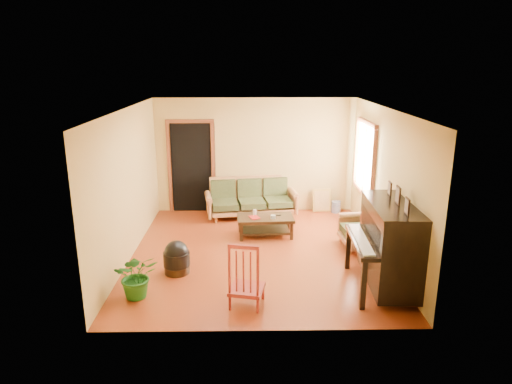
{
  "coord_description": "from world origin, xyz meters",
  "views": [
    {
      "loc": [
        -0.15,
        -7.69,
        3.37
      ],
      "look_at": [
        -0.02,
        0.2,
        1.1
      ],
      "focal_mm": 32.0,
      "sensor_mm": 36.0,
      "label": 1
    }
  ],
  "objects_px": {
    "coffee_table": "(265,226)",
    "ceramic_crock": "(336,207)",
    "red_chair": "(247,273)",
    "footstool": "(177,261)",
    "piano": "(390,247)",
    "potted_plant": "(137,275)",
    "armchair": "(361,226)",
    "sofa": "(251,198)"
  },
  "relations": [
    {
      "from": "piano",
      "to": "potted_plant",
      "type": "xyz_separation_m",
      "value": [
        -3.77,
        -0.22,
        -0.33
      ]
    },
    {
      "from": "armchair",
      "to": "ceramic_crock",
      "type": "distance_m",
      "value": 2.09
    },
    {
      "from": "piano",
      "to": "footstool",
      "type": "bearing_deg",
      "value": 173.13
    },
    {
      "from": "piano",
      "to": "red_chair",
      "type": "xyz_separation_m",
      "value": [
        -2.16,
        -0.48,
        -0.18
      ]
    },
    {
      "from": "potted_plant",
      "to": "footstool",
      "type": "bearing_deg",
      "value": 59.94
    },
    {
      "from": "sofa",
      "to": "armchair",
      "type": "bearing_deg",
      "value": -50.92
    },
    {
      "from": "sofa",
      "to": "red_chair",
      "type": "height_order",
      "value": "red_chair"
    },
    {
      "from": "coffee_table",
      "to": "footstool",
      "type": "relative_size",
      "value": 2.54
    },
    {
      "from": "armchair",
      "to": "ceramic_crock",
      "type": "relative_size",
      "value": 3.2
    },
    {
      "from": "coffee_table",
      "to": "ceramic_crock",
      "type": "height_order",
      "value": "coffee_table"
    },
    {
      "from": "armchair",
      "to": "potted_plant",
      "type": "relative_size",
      "value": 1.21
    },
    {
      "from": "red_chair",
      "to": "piano",
      "type": "bearing_deg",
      "value": 24.73
    },
    {
      "from": "coffee_table",
      "to": "armchair",
      "type": "distance_m",
      "value": 1.88
    },
    {
      "from": "ceramic_crock",
      "to": "potted_plant",
      "type": "height_order",
      "value": "potted_plant"
    },
    {
      "from": "piano",
      "to": "ceramic_crock",
      "type": "xyz_separation_m",
      "value": [
        -0.11,
        3.65,
        -0.55
      ]
    },
    {
      "from": "footstool",
      "to": "coffee_table",
      "type": "bearing_deg",
      "value": 47.15
    },
    {
      "from": "footstool",
      "to": "ceramic_crock",
      "type": "height_order",
      "value": "footstool"
    },
    {
      "from": "sofa",
      "to": "potted_plant",
      "type": "xyz_separation_m",
      "value": [
        -1.71,
        -3.64,
        -0.08
      ]
    },
    {
      "from": "coffee_table",
      "to": "footstool",
      "type": "distance_m",
      "value": 2.23
    },
    {
      "from": "ceramic_crock",
      "to": "footstool",
      "type": "bearing_deg",
      "value": -136.15
    },
    {
      "from": "ceramic_crock",
      "to": "potted_plant",
      "type": "bearing_deg",
      "value": -133.43
    },
    {
      "from": "coffee_table",
      "to": "ceramic_crock",
      "type": "xyz_separation_m",
      "value": [
        1.69,
        1.44,
        -0.07
      ]
    },
    {
      "from": "coffee_table",
      "to": "ceramic_crock",
      "type": "relative_size",
      "value": 4.2
    },
    {
      "from": "sofa",
      "to": "potted_plant",
      "type": "bearing_deg",
      "value": -123.95
    },
    {
      "from": "red_chair",
      "to": "ceramic_crock",
      "type": "bearing_deg",
      "value": 75.85
    },
    {
      "from": "sofa",
      "to": "armchair",
      "type": "height_order",
      "value": "sofa"
    },
    {
      "from": "red_chair",
      "to": "ceramic_crock",
      "type": "distance_m",
      "value": 4.62
    },
    {
      "from": "red_chair",
      "to": "ceramic_crock",
      "type": "relative_size",
      "value": 3.77
    },
    {
      "from": "coffee_table",
      "to": "piano",
      "type": "height_order",
      "value": "piano"
    },
    {
      "from": "footstool",
      "to": "potted_plant",
      "type": "distance_m",
      "value": 0.92
    },
    {
      "from": "sofa",
      "to": "piano",
      "type": "xyz_separation_m",
      "value": [
        2.07,
        -3.41,
        0.25
      ]
    },
    {
      "from": "sofa",
      "to": "red_chair",
      "type": "relative_size",
      "value": 2.01
    },
    {
      "from": "piano",
      "to": "potted_plant",
      "type": "height_order",
      "value": "piano"
    },
    {
      "from": "piano",
      "to": "potted_plant",
      "type": "bearing_deg",
      "value": -173.77
    },
    {
      "from": "coffee_table",
      "to": "potted_plant",
      "type": "xyz_separation_m",
      "value": [
        -1.98,
        -2.43,
        0.15
      ]
    },
    {
      "from": "coffee_table",
      "to": "red_chair",
      "type": "height_order",
      "value": "red_chair"
    },
    {
      "from": "armchair",
      "to": "red_chair",
      "type": "xyz_separation_m",
      "value": [
        -2.12,
        -2.05,
        0.08
      ]
    },
    {
      "from": "sofa",
      "to": "red_chair",
      "type": "xyz_separation_m",
      "value": [
        -0.1,
        -3.89,
        0.07
      ]
    },
    {
      "from": "red_chair",
      "to": "ceramic_crock",
      "type": "height_order",
      "value": "red_chair"
    },
    {
      "from": "ceramic_crock",
      "to": "potted_plant",
      "type": "relative_size",
      "value": 0.38
    },
    {
      "from": "footstool",
      "to": "potted_plant",
      "type": "height_order",
      "value": "potted_plant"
    },
    {
      "from": "ceramic_crock",
      "to": "armchair",
      "type": "bearing_deg",
      "value": -88.0
    }
  ]
}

